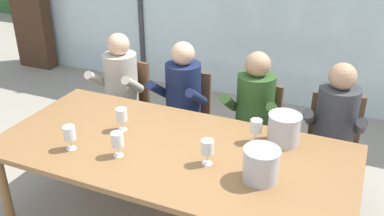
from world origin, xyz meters
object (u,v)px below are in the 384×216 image
(wine_glass_by_left_taster, at_px, (121,116))
(chair_left_of_center, at_px, (185,112))
(chair_center, at_px, (253,125))
(person_navy_polo, at_px, (179,100))
(person_charcoal_jacket, at_px, (334,128))
(ice_bucket_primary, at_px, (284,129))
(wine_glass_near_bucket, at_px, (207,148))
(chair_near_curtain, at_px, (126,98))
(ice_bucket_secondary, at_px, (261,164))
(wine_glass_spare_empty, at_px, (256,127))
(person_beige_jumper, at_px, (118,88))
(dining_table, at_px, (172,155))
(wine_glass_by_right_taster, at_px, (69,133))
(person_olive_shirt, at_px, (252,113))
(wine_glass_center_pour, at_px, (117,140))
(chair_right_of_center, at_px, (333,140))

(wine_glass_by_left_taster, bearing_deg, chair_left_of_center, 83.02)
(chair_center, xyz_separation_m, person_navy_polo, (-0.65, -0.12, 0.17))
(person_charcoal_jacket, bearing_deg, ice_bucket_primary, -122.96)
(wine_glass_near_bucket, bearing_deg, ice_bucket_primary, 49.58)
(ice_bucket_primary, bearing_deg, person_navy_polo, 155.09)
(chair_near_curtain, relative_size, wine_glass_by_left_taster, 5.09)
(wine_glass_by_left_taster, xyz_separation_m, wine_glass_near_bucket, (0.75, -0.17, 0.00))
(ice_bucket_secondary, distance_m, wine_glass_spare_empty, 0.45)
(person_beige_jumper, height_order, wine_glass_spare_empty, person_beige_jumper)
(dining_table, xyz_separation_m, ice_bucket_secondary, (0.66, -0.11, 0.17))
(ice_bucket_primary, height_order, wine_glass_by_right_taster, ice_bucket_primary)
(chair_center, bearing_deg, person_olive_shirt, -72.95)
(chair_near_curtain, relative_size, person_olive_shirt, 0.73)
(person_olive_shirt, distance_m, wine_glass_center_pour, 1.26)
(chair_left_of_center, height_order, ice_bucket_primary, ice_bucket_primary)
(person_charcoal_jacket, height_order, ice_bucket_primary, person_charcoal_jacket)
(chair_center, relative_size, person_navy_polo, 0.73)
(person_navy_polo, distance_m, wine_glass_spare_empty, 1.02)
(chair_near_curtain, relative_size, ice_bucket_secondary, 3.86)
(chair_center, bearing_deg, wine_glass_center_pour, -108.22)
(person_beige_jumper, bearing_deg, wine_glass_by_right_taster, -76.15)
(chair_right_of_center, height_order, wine_glass_by_right_taster, wine_glass_by_right_taster)
(wine_glass_near_bucket, bearing_deg, person_beige_jumper, 143.93)
(ice_bucket_secondary, height_order, wine_glass_spare_empty, ice_bucket_secondary)
(ice_bucket_primary, bearing_deg, person_olive_shirt, 126.76)
(ice_bucket_secondary, distance_m, wine_glass_near_bucket, 0.36)
(dining_table, height_order, wine_glass_by_left_taster, wine_glass_by_left_taster)
(dining_table, bearing_deg, person_beige_jumper, 139.28)
(wine_glass_by_right_taster, bearing_deg, chair_center, 53.24)
(person_beige_jumper, bearing_deg, person_navy_polo, -3.72)
(ice_bucket_primary, distance_m, wine_glass_by_right_taster, 1.47)
(wine_glass_by_left_taster, bearing_deg, dining_table, -10.47)
(chair_left_of_center, relative_size, wine_glass_center_pour, 5.09)
(person_olive_shirt, height_order, ice_bucket_primary, person_olive_shirt)
(wine_glass_center_pour, relative_size, wine_glass_spare_empty, 1.00)
(ice_bucket_primary, height_order, wine_glass_center_pour, ice_bucket_primary)
(person_navy_polo, xyz_separation_m, person_olive_shirt, (0.67, -0.00, 0.00))
(wine_glass_near_bucket, xyz_separation_m, wine_glass_by_right_taster, (-0.93, -0.20, 0.00))
(chair_near_curtain, bearing_deg, wine_glass_by_left_taster, -51.50)
(person_navy_polo, xyz_separation_m, wine_glass_by_right_taster, (-0.29, -1.14, 0.18))
(person_navy_polo, height_order, wine_glass_near_bucket, person_navy_polo)
(chair_near_curtain, relative_size, chair_right_of_center, 1.00)
(person_navy_polo, xyz_separation_m, ice_bucket_primary, (1.03, -0.48, 0.17))
(wine_glass_near_bucket, xyz_separation_m, wine_glass_spare_empty, (0.21, 0.40, 0.00))
(chair_left_of_center, bearing_deg, person_charcoal_jacket, -8.33)
(ice_bucket_secondary, relative_size, wine_glass_by_left_taster, 1.32)
(chair_left_of_center, xyz_separation_m, ice_bucket_primary, (1.03, -0.60, 0.35))
(person_beige_jumper, distance_m, wine_glass_near_bucket, 1.60)
(wine_glass_by_right_taster, bearing_deg, person_beige_jumper, 107.56)
(wine_glass_spare_empty, bearing_deg, chair_right_of_center, 53.76)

